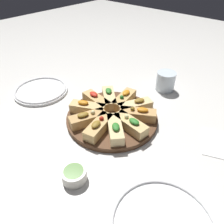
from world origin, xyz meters
name	(u,v)px	position (x,y,z in m)	size (l,w,h in m)	color
ground_plane	(112,120)	(0.00, 0.00, 0.00)	(3.00, 3.00, 0.00)	silver
serving_board	(112,118)	(0.00, 0.00, 0.01)	(0.30, 0.30, 0.02)	#51331E
focaccia_slice_0	(109,98)	(0.06, -0.06, 0.03)	(0.11, 0.11, 0.04)	#E5C689
focaccia_slice_1	(96,101)	(0.08, -0.01, 0.03)	(0.12, 0.06, 0.04)	tan
focaccia_slice_2	(87,108)	(0.08, 0.04, 0.03)	(0.12, 0.09, 0.04)	#DBB775
focaccia_slice_3	(88,119)	(0.03, 0.08, 0.03)	(0.08, 0.12, 0.04)	tan
focaccia_slice_4	(99,127)	(-0.02, 0.08, 0.03)	(0.07, 0.12, 0.04)	tan
focaccia_slice_5	(115,129)	(-0.06, 0.06, 0.03)	(0.11, 0.11, 0.04)	#E5C689
focaccia_slice_6	(130,124)	(-0.08, 0.01, 0.03)	(0.12, 0.05, 0.04)	#DBB775
focaccia_slice_7	(138,114)	(-0.07, -0.04, 0.03)	(0.12, 0.10, 0.04)	tan
focaccia_slice_8	(135,106)	(-0.04, -0.08, 0.03)	(0.09, 0.12, 0.04)	#E5C689
focaccia_slice_9	(124,99)	(0.02, -0.08, 0.03)	(0.06, 0.12, 0.04)	tan
plate_right	(41,90)	(0.33, 0.06, 0.01)	(0.21, 0.21, 0.02)	white
water_glass	(166,81)	(-0.03, -0.29, 0.04)	(0.07, 0.07, 0.08)	silver
dipping_bowl	(74,175)	(-0.09, 0.24, 0.02)	(0.06, 0.06, 0.03)	silver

